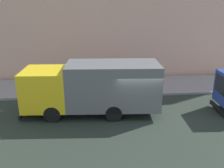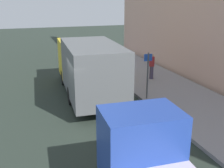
% 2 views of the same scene
% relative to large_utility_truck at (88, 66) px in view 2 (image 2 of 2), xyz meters
% --- Properties ---
extents(ground, '(80.00, 80.00, 0.00)m').
position_rel_large_utility_truck_xyz_m(ground, '(-0.64, -2.50, -1.67)').
color(ground, '#252F27').
extents(sidewalk, '(4.32, 30.00, 0.16)m').
position_rel_large_utility_truck_xyz_m(sidewalk, '(4.52, -2.50, -1.59)').
color(sidewalk, gray).
rests_on(sidewalk, ground).
extents(large_utility_truck, '(2.96, 8.00, 3.03)m').
position_rel_large_utility_truck_xyz_m(large_utility_truck, '(0.00, 0.00, 0.00)').
color(large_utility_truck, yellow).
rests_on(large_utility_truck, ground).
extents(pedestrian_walking, '(0.42, 0.42, 1.65)m').
position_rel_large_utility_truck_xyz_m(pedestrian_walking, '(4.49, 1.28, -0.64)').
color(pedestrian_walking, '#423B52').
rests_on(pedestrian_walking, sidewalk).
extents(street_sign_post, '(0.44, 0.08, 2.41)m').
position_rel_large_utility_truck_xyz_m(street_sign_post, '(2.65, -1.89, -0.08)').
color(street_sign_post, '#4C5156').
rests_on(street_sign_post, sidewalk).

